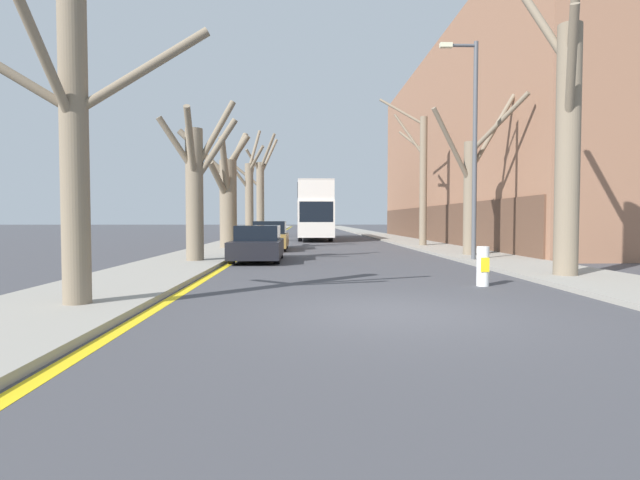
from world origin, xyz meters
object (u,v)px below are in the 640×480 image
at_px(street_tree_left_0, 68,134).
at_px(street_tree_left_3, 249,195).
at_px(street_tree_left_1, 196,186).
at_px(lamp_post, 472,140).
at_px(double_decker_bus, 314,208).
at_px(street_tree_right_0, 567,139).
at_px(parked_car_1, 270,236).
at_px(parked_car_0, 258,244).
at_px(traffic_bollard, 483,266).
at_px(street_tree_right_1, 472,186).
at_px(street_tree_right_2, 421,176).
at_px(street_tree_left_4, 260,193).
at_px(street_tree_left_2, 227,194).

distance_m(street_tree_left_0, street_tree_left_3, 26.63).
bearing_deg(street_tree_left_0, street_tree_left_1, 88.97).
distance_m(street_tree_left_0, lamp_post, 13.91).
bearing_deg(lamp_post, double_decker_bus, 103.78).
height_order(street_tree_right_0, parked_car_1, street_tree_right_0).
xyz_separation_m(double_decker_bus, parked_car_0, (-2.62, -20.46, -1.83)).
bearing_deg(street_tree_left_0, traffic_bollard, 19.86).
relative_size(street_tree_right_0, double_decker_bus, 0.67).
xyz_separation_m(street_tree_left_3, street_tree_right_1, (10.79, -14.84, -0.37)).
relative_size(double_decker_bus, parked_car_1, 2.67).
distance_m(street_tree_right_1, street_tree_right_2, 8.04).
relative_size(street_tree_left_3, parked_car_0, 1.80).
bearing_deg(street_tree_left_0, lamp_post, 42.81).
distance_m(street_tree_left_0, street_tree_right_1, 16.11).
xyz_separation_m(street_tree_left_4, parked_car_0, (2.12, -25.83, -3.36)).
relative_size(street_tree_left_4, street_tree_right_0, 1.14).
height_order(street_tree_left_2, street_tree_left_3, street_tree_left_3).
distance_m(street_tree_right_2, traffic_bollard, 17.33).
xyz_separation_m(street_tree_left_2, street_tree_right_0, (10.85, -13.33, 0.77)).
bearing_deg(street_tree_left_0, street_tree_right_1, 47.02).
relative_size(street_tree_right_0, traffic_bollard, 8.43).
xyz_separation_m(street_tree_right_1, parked_car_0, (-8.73, -1.35, -2.31)).
bearing_deg(street_tree_right_0, street_tree_right_2, 90.42).
distance_m(street_tree_left_0, parked_car_0, 10.94).
xyz_separation_m(parked_car_1, lamp_post, (7.90, -7.99, 3.77)).
bearing_deg(lamp_post, street_tree_left_0, -137.19).
relative_size(street_tree_left_4, parked_car_0, 2.03).
xyz_separation_m(street_tree_left_0, lamp_post, (10.15, 9.40, 1.44)).
bearing_deg(street_tree_left_1, double_decker_bus, 77.71).
xyz_separation_m(street_tree_left_0, street_tree_left_4, (0.14, 36.27, 0.97)).
height_order(double_decker_bus, traffic_bollard, double_decker_bus).
bearing_deg(street_tree_right_2, street_tree_right_1, -88.31).
height_order(street_tree_left_1, street_tree_left_4, street_tree_left_4).
height_order(street_tree_right_2, parked_car_1, street_tree_right_2).
bearing_deg(lamp_post, street_tree_left_4, 110.45).
relative_size(street_tree_left_2, street_tree_right_1, 0.91).
xyz_separation_m(street_tree_left_2, parked_car_1, (2.24, -0.11, -2.21)).
height_order(street_tree_left_3, street_tree_right_2, street_tree_right_2).
bearing_deg(lamp_post, traffic_bollard, -106.46).
bearing_deg(double_decker_bus, street_tree_right_1, -72.27).
bearing_deg(parked_car_0, street_tree_left_2, 107.61).
relative_size(street_tree_right_0, parked_car_1, 1.80).
bearing_deg(street_tree_right_0, street_tree_left_1, 154.50).
height_order(street_tree_left_1, lamp_post, lamp_post).
bearing_deg(street_tree_right_1, street_tree_left_4, 113.90).
bearing_deg(traffic_bollard, street_tree_left_3, 108.82).
xyz_separation_m(street_tree_left_0, traffic_bollard, (8.25, 2.98, -2.56)).
bearing_deg(parked_car_1, parked_car_0, -90.00).
height_order(street_tree_left_4, parked_car_0, street_tree_left_4).
relative_size(street_tree_left_0, street_tree_left_2, 0.97).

